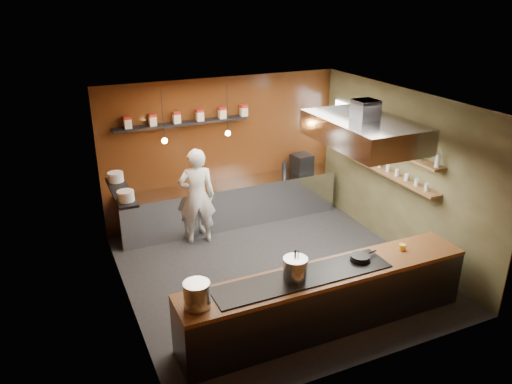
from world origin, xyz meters
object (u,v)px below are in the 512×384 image
stockpot_small (295,269)px  espresso_machine (302,163)px  extractor_hood (364,131)px  chef (197,196)px  stockpot_large (197,294)px

stockpot_small → espresso_machine: (2.19, 3.76, -0.00)m
extractor_hood → stockpot_small: extractor_hood is taller
espresso_machine → chef: bearing=-177.6°
stockpot_small → chef: chef is taller
extractor_hood → chef: size_ratio=1.06×
stockpot_small → chef: 3.31m
chef → espresso_machine: bearing=-157.7°
extractor_hood → stockpot_small: 2.61m
stockpot_small → espresso_machine: espresso_machine is taller
extractor_hood → stockpot_large: (-3.24, -1.25, -1.40)m
extractor_hood → chef: (-2.16, 2.08, -1.56)m
espresso_machine → chef: size_ratio=0.21×
stockpot_small → chef: size_ratio=0.18×
stockpot_large → chef: (1.08, 3.33, -0.16)m
stockpot_small → extractor_hood: bearing=33.3°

